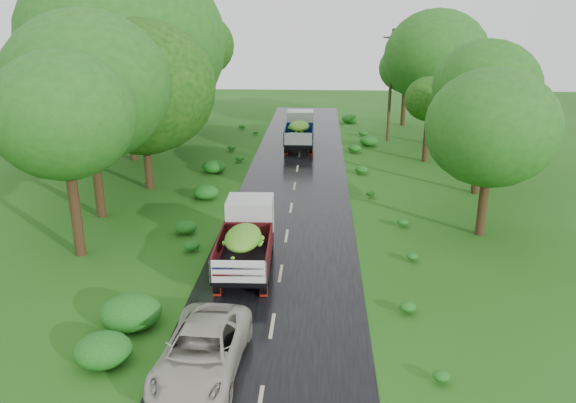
# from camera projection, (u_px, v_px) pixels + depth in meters

# --- Properties ---
(ground) EXTENTS (120.00, 120.00, 0.00)m
(ground) POSITION_uv_depth(u_px,v_px,m) (272.00, 326.00, 18.91)
(ground) COLOR #1E4F11
(ground) RESTS_ON ground
(road) EXTENTS (6.50, 80.00, 0.02)m
(road) POSITION_uv_depth(u_px,v_px,m) (282.00, 263.00, 23.64)
(road) COLOR black
(road) RESTS_ON ground
(road_lines) EXTENTS (0.12, 69.60, 0.00)m
(road_lines) POSITION_uv_depth(u_px,v_px,m) (284.00, 253.00, 24.58)
(road_lines) COLOR #BFB78C
(road_lines) RESTS_ON road
(truck_near) EXTENTS (2.20, 5.81, 2.42)m
(truck_near) POSITION_uv_depth(u_px,v_px,m) (247.00, 236.00, 22.89)
(truck_near) COLOR black
(truck_near) RESTS_ON ground
(truck_far) EXTENTS (2.16, 5.99, 2.51)m
(truck_far) POSITION_uv_depth(u_px,v_px,m) (300.00, 129.00, 43.44)
(truck_far) COLOR black
(truck_far) RESTS_ON ground
(car) EXTENTS (2.51, 5.04, 1.37)m
(car) POSITION_uv_depth(u_px,v_px,m) (202.00, 351.00, 16.30)
(car) COLOR #B4B0A0
(car) RESTS_ON road
(utility_pole) EXTENTS (1.54, 0.38, 8.81)m
(utility_pole) POSITION_uv_depth(u_px,v_px,m) (390.00, 85.00, 44.53)
(utility_pole) COLOR #382616
(utility_pole) RESTS_ON ground
(trees_left) EXTENTS (7.77, 34.78, 10.44)m
(trees_left) POSITION_uv_depth(u_px,v_px,m) (142.00, 62.00, 36.75)
(trees_left) COLOR black
(trees_left) RESTS_ON ground
(trees_right) EXTENTS (4.86, 30.27, 8.54)m
(trees_right) POSITION_uv_depth(u_px,v_px,m) (445.00, 80.00, 37.37)
(trees_right) COLOR black
(trees_right) RESTS_ON ground
(shrubs) EXTENTS (11.90, 44.00, 0.70)m
(shrubs) POSITION_uv_depth(u_px,v_px,m) (293.00, 191.00, 32.03)
(shrubs) COLOR #145615
(shrubs) RESTS_ON ground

